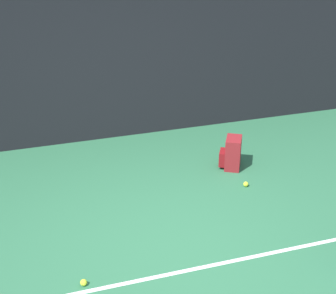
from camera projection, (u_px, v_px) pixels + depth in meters
The scene contains 6 objects.
ground_plane at pixel (179, 249), 5.35m from camera, with size 12.00×12.00×0.00m, color #2D6B47.
back_fence at pixel (114, 66), 7.44m from camera, with size 10.00×0.10×2.21m, color black.
court_line at pixel (191, 270), 5.04m from camera, with size 9.00×0.05×0.00m, color white.
backpack at pixel (232, 154), 6.88m from camera, with size 0.37×0.36×0.44m.
tennis_ball_near_player at pixel (246, 184), 6.50m from camera, with size 0.07×0.07×0.07m, color #CCE033.
tennis_ball_by_fence at pixel (84, 283), 4.82m from camera, with size 0.07×0.07×0.07m, color #CCE033.
Camera 1 is at (-1.42, -4.11, 3.29)m, focal length 54.56 mm.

